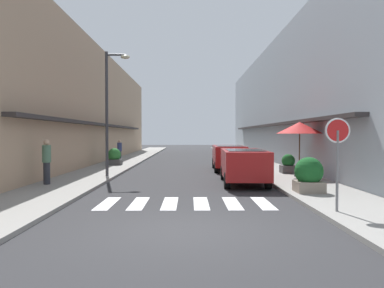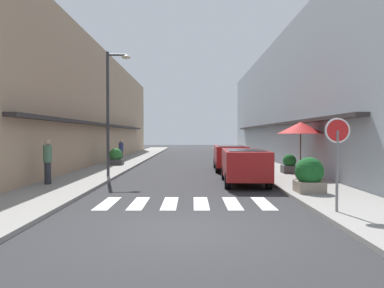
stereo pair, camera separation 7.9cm
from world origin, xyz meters
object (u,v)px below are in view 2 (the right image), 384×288
pedestrian_walking_far (120,150)px  round_street_sign (336,140)px  parked_car_near (243,162)px  planter_midblock (288,164)px  cafe_umbrella (299,128)px  street_lamp (110,101)px  planter_far (114,157)px  parked_car_mid (229,155)px  pedestrian_walking_near (46,160)px  planter_corner (308,175)px

pedestrian_walking_far → round_street_sign: bearing=-70.4°
parked_car_near → planter_midblock: (2.82, 3.47, -0.35)m
parked_car_near → cafe_umbrella: (2.91, 1.83, 1.49)m
round_street_sign → street_lamp: bearing=131.9°
street_lamp → planter_far: street_lamp is taller
street_lamp → planter_far: bearing=99.8°
parked_car_mid → street_lamp: size_ratio=0.76×
parked_car_near → pedestrian_walking_far: 13.78m
street_lamp → planter_midblock: street_lamp is taller
planter_midblock → planter_far: size_ratio=0.89×
parked_car_near → planter_midblock: 4.48m
parked_car_near → planter_far: parked_car_near is taller
cafe_umbrella → pedestrian_walking_near: bearing=-165.9°
planter_corner → round_street_sign: bearing=-95.4°
planter_corner → pedestrian_walking_near: (-9.83, 2.11, 0.37)m
round_street_sign → pedestrian_walking_far: (-8.94, 17.91, -1.00)m
parked_car_near → parked_car_mid: bearing=90.0°
planter_corner → parked_car_mid: bearing=101.2°
parked_car_near → planter_corner: 3.54m
street_lamp → cafe_umbrella: 9.13m
pedestrian_walking_near → parked_car_mid: bearing=139.0°
parked_car_mid → planter_corner: parked_car_mid is taller
street_lamp → parked_car_near: bearing=-19.8°
round_street_sign → planter_far: bearing=120.0°
cafe_umbrella → planter_corner: 5.26m
round_street_sign → parked_car_mid: bearing=96.9°
planter_far → pedestrian_walking_far: pedestrian_walking_far is taller
planter_midblock → pedestrian_walking_far: 13.09m
parked_car_mid → pedestrian_walking_near: (-8.02, -7.05, 0.16)m
planter_corner → planter_midblock: 6.57m
planter_corner → planter_midblock: size_ratio=1.24×
round_street_sign → planter_corner: size_ratio=1.99×
parked_car_mid → parked_car_near: bearing=-90.0°
cafe_umbrella → parked_car_mid: bearing=124.0°
planter_far → pedestrian_walking_far: bearing=93.3°
pedestrian_walking_near → pedestrian_walking_far: size_ratio=1.12×
street_lamp → pedestrian_walking_near: size_ratio=3.31×
parked_car_mid → street_lamp: (-6.12, -3.94, 2.80)m
parked_car_mid → planter_corner: (1.82, -9.17, -0.22)m
cafe_umbrella → pedestrian_walking_near: (-10.92, -2.74, -1.34)m
parked_car_near → planter_midblock: parked_car_near is taller
street_lamp → planter_far: size_ratio=5.45×
parked_car_mid → planter_midblock: 3.90m
parked_car_near → planter_midblock: bearing=50.9°
cafe_umbrella → pedestrian_walking_far: size_ratio=1.60×
parked_car_mid → planter_far: parked_car_mid is taller
planter_far → pedestrian_walking_near: size_ratio=0.61×
pedestrian_walking_near → pedestrian_walking_far: (0.58, 12.52, -0.11)m
planter_midblock → planter_far: 11.45m
cafe_umbrella → planter_midblock: bearing=93.1°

